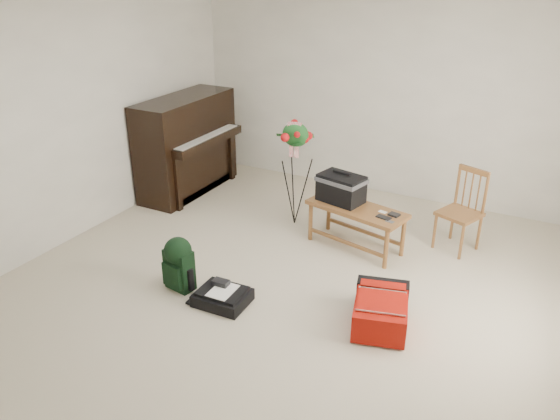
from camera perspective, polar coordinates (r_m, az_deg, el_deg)
The scene contains 11 objects.
floor at distance 5.18m, azimuth -0.29°, elevation -8.27°, with size 5.00×5.50×0.01m, color #BCAD97.
ceiling at distance 4.35m, azimuth -0.36°, elevation 20.52°, with size 5.00×5.50×0.01m, color white.
wall_back at distance 7.06m, azimuth 10.54°, elevation 11.50°, with size 5.00×0.04×2.50m, color beige.
wall_left at distance 6.15m, azimuth -21.51°, elevation 8.25°, with size 0.04×5.50×2.50m, color beige.
piano at distance 7.23m, azimuth -9.65°, elevation 6.53°, with size 0.71×1.50×1.25m.
bench at distance 5.75m, azimuth 6.72°, elevation 1.53°, with size 1.12×0.64×0.81m.
dining_chair at distance 6.00m, azimuth 18.32°, elevation -0.11°, with size 0.49×0.49×0.88m.
red_suitcase at distance 4.76m, azimuth 10.65°, elevation -9.98°, with size 0.58×0.74×0.27m.
black_duffel at distance 4.98m, azimuth -6.03°, elevation -8.95°, with size 0.47×0.39×0.19m.
green_backpack at distance 5.13m, azimuth -10.57°, elevation -5.28°, with size 0.29×0.26×0.53m.
flower_stand at distance 6.17m, azimuth 1.58°, elevation 3.73°, with size 0.45×0.45×1.25m.
Camera 1 is at (2.06, -3.82, 2.82)m, focal length 35.00 mm.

